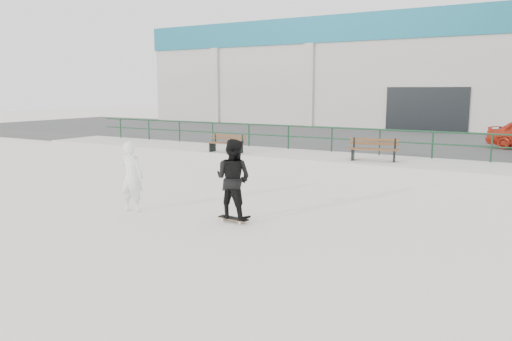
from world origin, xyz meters
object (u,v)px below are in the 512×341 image
Objects in this scene: skateboard at (233,219)px; standing_skater at (233,179)px; bench_right at (374,150)px; seated_skater at (131,177)px; bench_left at (227,144)px.

skateboard is 0.94m from standing_skater.
standing_skater is at bearing -107.53° from bench_right.
seated_skater is at bearing -165.18° from skateboard.
bench_left is 0.88× the size of bench_right.
standing_skater reaches higher than seated_skater.
skateboard is at bearing -107.53° from bench_right.
bench_right is at bearing -96.31° from standing_skater.
skateboard is 2.90m from seated_skater.
standing_skater reaches higher than skateboard.
bench_left is at bearing -56.09° from standing_skater.
bench_left is at bearing 174.56° from bench_right.
skateboard is (5.14, -7.43, -0.79)m from bench_left.
seated_skater reaches higher than bench_right.
bench_right is 9.28m from seated_skater.
bench_left is 9.04m from standing_skater.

